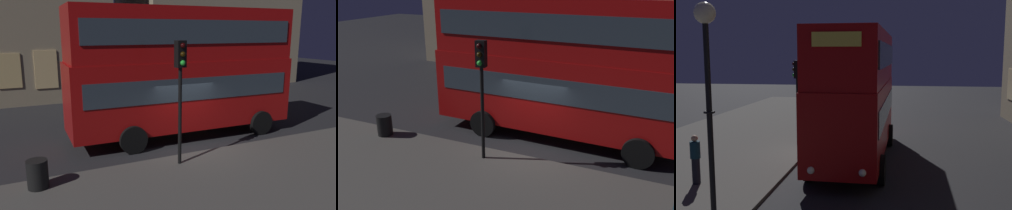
% 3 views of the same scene
% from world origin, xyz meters
% --- Properties ---
extents(ground_plane, '(80.00, 80.00, 0.00)m').
position_xyz_m(ground_plane, '(0.00, 0.00, 0.00)').
color(ground_plane, '#232326').
extents(double_decker_bus, '(9.84, 3.06, 5.45)m').
position_xyz_m(double_decker_bus, '(0.55, 1.49, 3.06)').
color(double_decker_bus, '#9E0C0C').
rests_on(double_decker_bus, ground).
extents(traffic_light_near_kerb, '(0.34, 0.37, 4.11)m').
position_xyz_m(traffic_light_near_kerb, '(-1.15, -1.61, 3.07)').
color(traffic_light_near_kerb, black).
rests_on(traffic_light_near_kerb, sidewalk_slab).
extents(litter_bin, '(0.59, 0.59, 0.83)m').
position_xyz_m(litter_bin, '(-5.65, -1.49, 0.54)').
color(litter_bin, black).
rests_on(litter_bin, sidewalk_slab).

